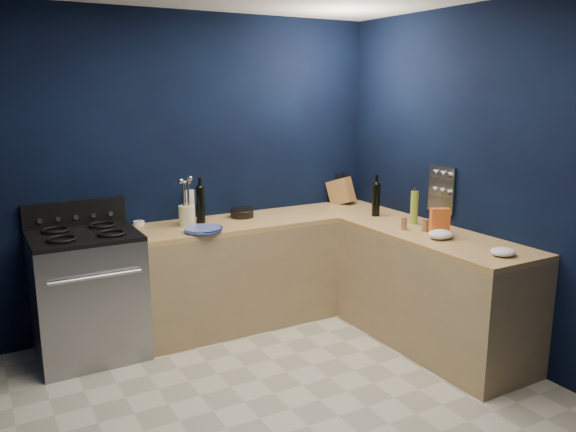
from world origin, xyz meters
TOP-DOWN VIEW (x-y plane):
  - floor at (0.00, 0.00)m, footprint 3.50×3.50m
  - wall_back at (0.00, 1.76)m, footprint 3.50×0.02m
  - wall_right at (1.76, 0.00)m, footprint 0.02×3.50m
  - wall_front at (0.00, -1.76)m, footprint 3.50×0.02m
  - cab_back at (0.60, 1.44)m, footprint 2.30×0.63m
  - top_back at (0.60, 1.44)m, footprint 2.30×0.63m
  - cab_right at (1.44, 0.29)m, footprint 0.63×1.67m
  - top_right at (1.44, 0.29)m, footprint 0.63×1.67m
  - gas_range at (-0.93, 1.42)m, footprint 0.76×0.66m
  - oven_door at (-0.93, 1.10)m, footprint 0.59×0.02m
  - cooktop at (-0.93, 1.42)m, footprint 0.76×0.66m
  - backguard at (-0.93, 1.72)m, footprint 0.76×0.06m
  - spice_panel at (1.74, 0.55)m, footprint 0.02×0.28m
  - wall_outlet at (0.00, 1.74)m, footprint 0.09×0.02m
  - plate_stack at (-0.08, 1.22)m, footprint 0.34×0.34m
  - ramekin at (-0.45, 1.69)m, footprint 0.11×0.11m
  - utensil_crock at (-0.11, 1.48)m, footprint 0.13×0.13m
  - wine_bottle_back at (0.02, 1.53)m, footprint 0.09×0.09m
  - lemon_basket at (0.40, 1.55)m, footprint 0.22×0.22m
  - knife_block at (1.49, 1.64)m, footprint 0.23×0.31m
  - wine_bottle_right at (1.44, 1.02)m, footprint 0.09×0.09m
  - oil_bottle at (1.53, 0.63)m, footprint 0.06×0.06m
  - spice_jar_near at (1.32, 0.52)m, footprint 0.06×0.06m
  - spice_jar_far at (1.42, 0.39)m, footprint 0.05×0.05m
  - crouton_bag at (1.43, 0.24)m, footprint 0.16×0.12m
  - towel_front at (1.37, 0.16)m, footprint 0.24×0.22m
  - towel_end at (1.41, -0.37)m, footprint 0.21×0.20m

SIDE VIEW (x-z plane):
  - floor at x=0.00m, z-range -0.02..0.00m
  - cab_back at x=0.60m, z-range 0.00..0.86m
  - cab_right at x=1.44m, z-range 0.00..0.86m
  - oven_door at x=-0.93m, z-range 0.24..0.66m
  - gas_range at x=-0.93m, z-range 0.00..0.92m
  - top_back at x=0.60m, z-range 0.86..0.90m
  - top_right at x=1.44m, z-range 0.86..0.90m
  - ramekin at x=-0.45m, z-range 0.90..0.94m
  - plate_stack at x=-0.08m, z-range 0.90..0.94m
  - towel_end at x=1.41m, z-range 0.90..0.95m
  - towel_front at x=1.37m, z-range 0.90..0.97m
  - cooktop at x=-0.93m, z-range 0.92..0.95m
  - lemon_basket at x=0.40m, z-range 0.90..0.98m
  - spice_jar_near at x=1.32m, z-range 0.90..1.00m
  - spice_jar_far at x=1.42m, z-range 0.90..1.00m
  - utensil_crock at x=-0.11m, z-range 0.90..1.07m
  - crouton_bag at x=1.43m, z-range 0.90..1.11m
  - knife_block at x=1.49m, z-range 0.87..1.16m
  - oil_bottle at x=1.53m, z-range 0.90..1.17m
  - backguard at x=-0.93m, z-range 0.94..1.14m
  - wine_bottle_right at x=1.44m, z-range 0.90..1.18m
  - wine_bottle_back at x=0.02m, z-range 0.90..1.20m
  - wall_outlet at x=0.00m, z-range 1.02..1.15m
  - spice_panel at x=1.74m, z-range 0.99..1.37m
  - wall_back at x=0.00m, z-range 0.00..2.60m
  - wall_right at x=1.76m, z-range 0.00..2.60m
  - wall_front at x=0.00m, z-range 0.00..2.60m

